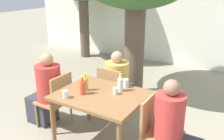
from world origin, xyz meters
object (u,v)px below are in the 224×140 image
at_px(patio_chair_0, 57,98).
at_px(patio_chair_1, 156,128).
at_px(person_seated_1, 175,132).
at_px(person_seated_2, 119,85).
at_px(patio_chair_2, 112,90).
at_px(drinking_glass_0, 126,83).
at_px(drinking_glass_2, 115,91).
at_px(oil_cruet_0, 86,84).
at_px(dining_table_front, 101,100).
at_px(drinking_glass_1, 65,94).
at_px(soda_bottle_1, 83,87).
at_px(person_seated_0, 46,93).
at_px(water_bottle_2, 120,84).

distance_m(patio_chair_0, patio_chair_1, 1.63).
bearing_deg(person_seated_1, person_seated_2, 53.82).
bearing_deg(patio_chair_0, patio_chair_2, 140.41).
relative_size(patio_chair_2, drinking_glass_0, 7.48).
height_order(patio_chair_1, drinking_glass_2, patio_chair_1).
bearing_deg(patio_chair_2, oil_cruet_0, 89.24).
relative_size(dining_table_front, drinking_glass_1, 11.37).
bearing_deg(oil_cruet_0, dining_table_front, 1.43).
distance_m(patio_chair_2, oil_cruet_0, 0.80).
relative_size(patio_chair_0, drinking_glass_0, 7.48).
bearing_deg(dining_table_front, drinking_glass_0, 64.19).
relative_size(person_seated_1, soda_bottle_1, 4.63).
distance_m(patio_chair_2, person_seated_2, 0.23).
height_order(dining_table_front, person_seated_0, person_seated_0).
bearing_deg(water_bottle_2, person_seated_2, 120.13).
relative_size(patio_chair_2, oil_cruet_0, 3.57).
height_order(drinking_glass_0, drinking_glass_1, drinking_glass_0).
xyz_separation_m(patio_chair_2, drinking_glass_2, (0.41, -0.61, 0.31)).
xyz_separation_m(person_seated_2, drinking_glass_0, (0.42, -0.56, 0.32)).
distance_m(patio_chair_1, patio_chair_2, 1.26).
height_order(person_seated_1, drinking_glass_1, person_seated_1).
bearing_deg(patio_chair_2, drinking_glass_2, 123.91).
relative_size(person_seated_1, oil_cruet_0, 4.68).
xyz_separation_m(patio_chair_1, person_seated_2, (-1.05, 0.94, 0.01)).
xyz_separation_m(patio_chair_2, water_bottle_2, (0.41, -0.48, 0.37)).
distance_m(dining_table_front, patio_chair_1, 0.83).
relative_size(person_seated_2, drinking_glass_0, 9.48).
bearing_deg(water_bottle_2, drinking_glass_2, -92.15).
bearing_deg(water_bottle_2, patio_chair_1, -19.28).
distance_m(patio_chair_0, soda_bottle_1, 0.72).
distance_m(patio_chair_0, oil_cruet_0, 0.68).
height_order(oil_cruet_0, drinking_glass_1, oil_cruet_0).
relative_size(patio_chair_2, person_seated_0, 0.75).
height_order(drinking_glass_0, drinking_glass_2, drinking_glass_0).
bearing_deg(person_seated_2, patio_chair_2, 90.00).
bearing_deg(drinking_glass_1, person_seated_2, 85.86).
bearing_deg(soda_bottle_1, patio_chair_2, 91.97).
relative_size(patio_chair_1, person_seated_0, 0.75).
height_order(patio_chair_2, person_seated_0, person_seated_0).
bearing_deg(person_seated_0, person_seated_2, 139.12).
height_order(person_seated_1, water_bottle_2, person_seated_1).
bearing_deg(patio_chair_1, drinking_glass_1, 106.40).
distance_m(patio_chair_0, person_seated_2, 1.10).
distance_m(person_seated_0, person_seated_1, 2.09).
xyz_separation_m(patio_chair_0, drinking_glass_2, (0.99, 0.09, 0.31)).
distance_m(patio_chair_2, drinking_glass_2, 0.80).
xyz_separation_m(dining_table_front, drinking_glass_1, (-0.32, -0.33, 0.15)).
bearing_deg(drinking_glass_0, person_seated_2, 126.82).
height_order(patio_chair_0, drinking_glass_1, patio_chair_0).
distance_m(person_seated_1, person_seated_2, 1.58).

